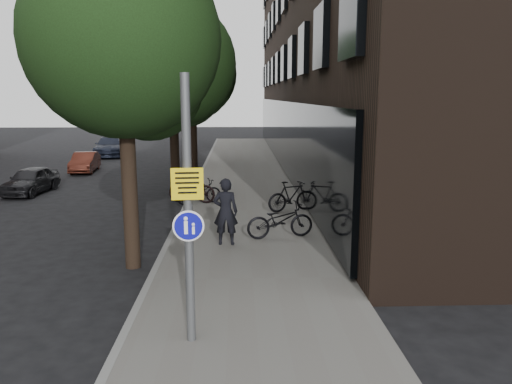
{
  "coord_description": "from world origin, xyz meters",
  "views": [
    {
      "loc": [
        -0.05,
        -7.09,
        4.07
      ],
      "look_at": [
        0.34,
        3.62,
        2.0
      ],
      "focal_mm": 35.0,
      "sensor_mm": 36.0,
      "label": 1
    }
  ],
  "objects_px": {
    "signpost": "(188,212)",
    "pedestrian": "(226,212)",
    "parked_bike_facade_near": "(280,220)",
    "parked_car_near": "(31,180)"
  },
  "relations": [
    {
      "from": "signpost",
      "to": "pedestrian",
      "type": "bearing_deg",
      "value": 80.93
    },
    {
      "from": "pedestrian",
      "to": "parked_bike_facade_near",
      "type": "xyz_separation_m",
      "value": [
        1.52,
        0.59,
        -0.4
      ]
    },
    {
      "from": "pedestrian",
      "to": "parked_car_near",
      "type": "relative_size",
      "value": 0.55
    },
    {
      "from": "parked_bike_facade_near",
      "to": "parked_car_near",
      "type": "height_order",
      "value": "parked_bike_facade_near"
    },
    {
      "from": "signpost",
      "to": "pedestrian",
      "type": "relative_size",
      "value": 2.37
    },
    {
      "from": "signpost",
      "to": "parked_bike_facade_near",
      "type": "xyz_separation_m",
      "value": [
        1.96,
        5.96,
        -1.66
      ]
    },
    {
      "from": "parked_bike_facade_near",
      "to": "signpost",
      "type": "bearing_deg",
      "value": 149.57
    },
    {
      "from": "parked_bike_facade_near",
      "to": "pedestrian",
      "type": "bearing_deg",
      "value": 98.96
    },
    {
      "from": "parked_car_near",
      "to": "pedestrian",
      "type": "bearing_deg",
      "value": -38.15
    },
    {
      "from": "pedestrian",
      "to": "parked_bike_facade_near",
      "type": "bearing_deg",
      "value": -155.88
    }
  ]
}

